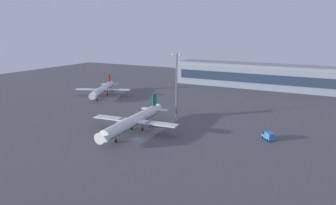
% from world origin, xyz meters
% --- Properties ---
extents(ground_plane, '(416.00, 416.00, 0.00)m').
position_xyz_m(ground_plane, '(0.00, 0.00, 0.00)').
color(ground_plane, '#4C4C51').
extents(terminal_building, '(170.22, 22.40, 16.40)m').
position_xyz_m(terminal_building, '(40.11, 133.23, 8.09)').
color(terminal_building, gray).
rests_on(terminal_building, ground).
extents(airplane_near_gate, '(36.82, 47.23, 12.11)m').
position_xyz_m(airplane_near_gate, '(-6.02, 7.05, 4.58)').
color(airplane_near_gate, silver).
rests_on(airplane_near_gate, ground).
extents(airplane_taxiway_distant, '(32.15, 40.69, 11.05)m').
position_xyz_m(airplane_taxiway_distant, '(-62.93, 56.65, 4.18)').
color(airplane_taxiway_distant, silver).
rests_on(airplane_taxiway_distant, ground).
extents(catering_truck, '(5.50, 5.79, 3.05)m').
position_xyz_m(catering_truck, '(43.51, 23.03, 1.58)').
color(catering_truck, '#3372BF').
rests_on(catering_truck, ground).
extents(apron_light_east, '(4.80, 0.90, 29.63)m').
position_xyz_m(apron_light_east, '(-1.51, 35.61, 16.70)').
color(apron_light_east, slate).
rests_on(apron_light_east, ground).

